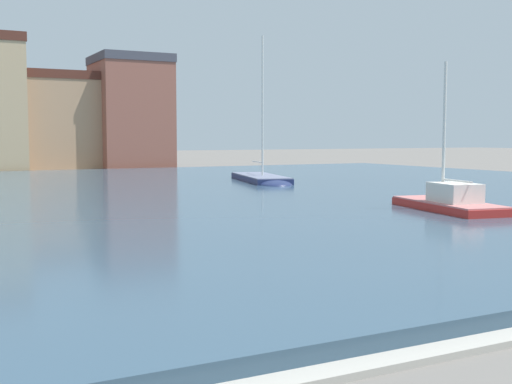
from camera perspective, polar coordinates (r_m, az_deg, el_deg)
harbor_water at (r=33.53m, az=-18.49°, el=-0.70°), size 77.35×51.00×0.41m
quay_edge_coping at (r=9.45m, az=7.79°, el=-15.22°), size 77.35×0.50×0.12m
sailboat_red at (r=27.17m, az=15.98°, el=-1.22°), size 2.99×6.53×6.26m
sailboat_navy at (r=41.98m, az=0.64°, el=0.93°), size 4.18×9.05×9.71m
townhouse_corner_house at (r=65.28m, az=-15.95°, el=5.89°), size 9.04×6.56×9.36m
townhouse_tall_gabled at (r=65.58m, az=-10.88°, el=6.77°), size 6.90×7.50×11.17m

